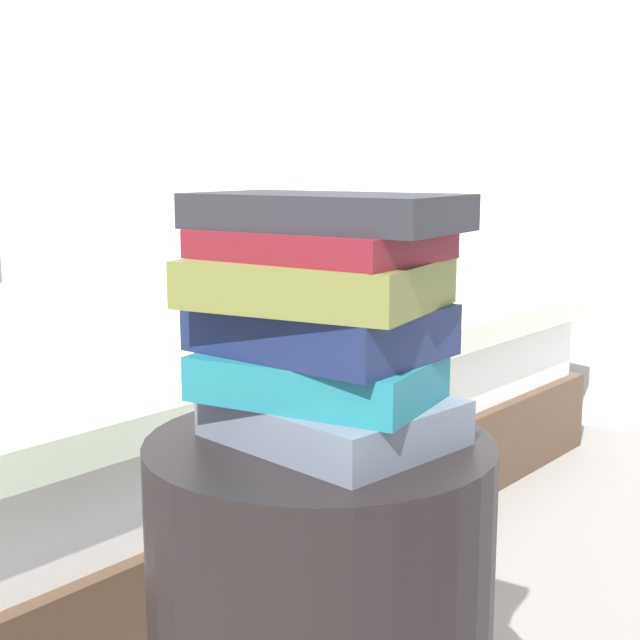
{
  "coord_description": "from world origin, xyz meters",
  "views": [
    {
      "loc": [
        0.56,
        -0.76,
        0.83
      ],
      "look_at": [
        0.0,
        0.0,
        0.67
      ],
      "focal_mm": 49.39,
      "sensor_mm": 36.0,
      "label": 1
    }
  ],
  "objects": [
    {
      "name": "book_navy",
      "position": [
        -0.01,
        0.01,
        0.66
      ],
      "size": [
        0.26,
        0.19,
        0.06
      ],
      "primitive_type": "cube",
      "rotation": [
        0.0,
        0.0,
        -0.05
      ],
      "color": "#19234C",
      "rests_on": "book_teal"
    },
    {
      "name": "book_olive",
      "position": [
        0.0,
        -0.01,
        0.71
      ],
      "size": [
        0.28,
        0.22,
        0.05
      ],
      "primitive_type": "cube",
      "rotation": [
        0.0,
        0.0,
        0.15
      ],
      "color": "olive",
      "rests_on": "book_navy"
    },
    {
      "name": "book_teal",
      "position": [
        -0.0,
        -0.01,
        0.6
      ],
      "size": [
        0.27,
        0.19,
        0.05
      ],
      "primitive_type": "cube",
      "rotation": [
        0.0,
        0.0,
        0.14
      ],
      "color": "#1E727F",
      "rests_on": "book_slate"
    },
    {
      "name": "book_charcoal",
      "position": [
        0.01,
        -0.0,
        0.78
      ],
      "size": [
        0.29,
        0.17,
        0.04
      ],
      "primitive_type": "cube",
      "rotation": [
        0.0,
        0.0,
        0.06
      ],
      "color": "#28282D",
      "rests_on": "book_maroon"
    },
    {
      "name": "book_slate",
      "position": [
        0.01,
        0.01,
        0.55
      ],
      "size": [
        0.27,
        0.23,
        0.05
      ],
      "primitive_type": "cube",
      "rotation": [
        0.0,
        0.0,
        -0.16
      ],
      "color": "slate",
      "rests_on": "side_table"
    },
    {
      "name": "bed",
      "position": [
        -1.12,
        0.82,
        0.23
      ],
      "size": [
        1.67,
        2.11,
        0.62
      ],
      "rotation": [
        0.0,
        0.0,
        -0.07
      ],
      "color": "#4C3828",
      "rests_on": "ground_plane"
    },
    {
      "name": "book_maroon",
      "position": [
        -0.0,
        0.0,
        0.75
      ],
      "size": [
        0.25,
        0.18,
        0.03
      ],
      "primitive_type": "cube",
      "rotation": [
        0.0,
        0.0,
        0.01
      ],
      "color": "maroon",
      "rests_on": "book_olive"
    }
  ]
}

